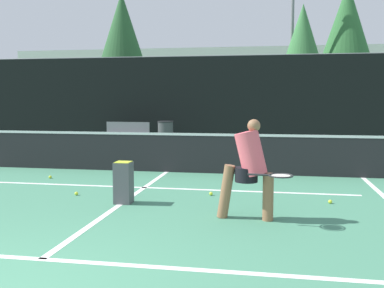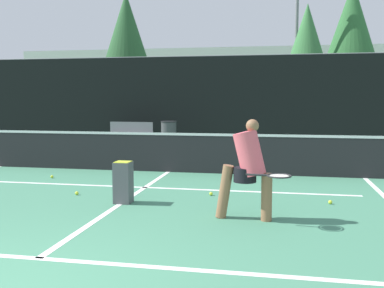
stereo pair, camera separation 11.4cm
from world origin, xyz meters
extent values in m
cube|color=white|center=(0.00, 1.24, 0.00)|extent=(11.00, 0.10, 0.01)
cube|color=white|center=(0.00, 5.29, 0.00)|extent=(8.25, 0.10, 0.01)
cube|color=white|center=(0.00, 4.23, 0.00)|extent=(0.10, 5.98, 0.01)
cube|color=#232326|center=(0.00, 7.22, 0.47)|extent=(11.00, 0.02, 0.95)
cube|color=white|center=(0.00, 7.22, 0.92)|extent=(11.00, 0.03, 0.06)
cube|color=black|center=(0.00, 14.12, 1.68)|extent=(24.00, 0.06, 3.36)
cylinder|color=slate|center=(0.00, 14.12, 3.38)|extent=(24.00, 0.04, 0.04)
cylinder|color=#8C6042|center=(2.45, 3.30, 0.35)|extent=(0.16, 0.16, 0.70)
cylinder|color=#8C6042|center=(1.83, 3.34, 0.40)|extent=(0.28, 0.18, 0.81)
cylinder|color=black|center=(2.13, 3.32, 0.66)|extent=(0.33, 0.33, 0.21)
cylinder|color=#E55966|center=(2.19, 3.32, 0.98)|extent=(0.49, 0.36, 0.71)
sphere|color=#8C6042|center=(2.23, 3.31, 1.38)|extent=(0.19, 0.19, 0.19)
cylinder|color=#262628|center=(2.31, 3.05, 0.71)|extent=(0.30, 0.05, 0.03)
torus|color=#262628|center=(2.62, 3.03, 0.71)|extent=(0.37, 0.37, 0.02)
cylinder|color=beige|center=(2.62, 3.03, 0.71)|extent=(0.28, 0.28, 0.01)
sphere|color=#D1E033|center=(-2.34, 5.91, 0.03)|extent=(0.07, 0.07, 0.07)
sphere|color=#D1E033|center=(1.41, 4.82, 0.03)|extent=(0.07, 0.07, 0.07)
sphere|color=#D1E033|center=(3.48, 4.54, 0.03)|extent=(0.07, 0.07, 0.07)
sphere|color=#D1E033|center=(-1.03, 4.39, 0.03)|extent=(0.07, 0.07, 0.07)
cube|color=#4C4C51|center=(0.02, 3.97, 0.35)|extent=(0.28, 0.28, 0.70)
cube|color=#D1E033|center=(0.02, 3.97, 0.68)|extent=(0.25, 0.25, 0.06)
cube|color=slate|center=(-2.95, 13.02, 0.44)|extent=(1.73, 0.42, 0.04)
cube|color=slate|center=(-2.94, 13.20, 0.65)|extent=(1.72, 0.10, 0.42)
cube|color=#333338|center=(-3.63, 13.04, 0.22)|extent=(0.06, 0.32, 0.44)
cube|color=#333338|center=(-2.26, 12.99, 0.22)|extent=(0.06, 0.32, 0.44)
cylinder|color=#3F3F42|center=(-1.36, 12.76, 0.45)|extent=(0.56, 0.56, 0.89)
cylinder|color=black|center=(-1.36, 12.76, 0.91)|extent=(0.58, 0.58, 0.04)
cube|color=navy|center=(4.88, 16.39, 0.40)|extent=(1.85, 4.15, 0.81)
cube|color=#1E2328|center=(4.88, 16.18, 1.08)|extent=(1.56, 2.49, 0.54)
cylinder|color=black|center=(5.71, 17.71, 0.30)|extent=(0.18, 0.60, 0.60)
cylinder|color=black|center=(5.71, 15.06, 0.30)|extent=(0.18, 0.60, 0.60)
cylinder|color=slate|center=(3.35, 19.35, 4.16)|extent=(0.16, 0.16, 8.31)
cylinder|color=brown|center=(6.00, 20.25, 1.54)|extent=(0.28, 0.28, 3.08)
cone|color=#2D6633|center=(6.00, 20.25, 5.23)|extent=(2.77, 2.77, 4.31)
cylinder|color=brown|center=(-4.92, 18.47, 1.45)|extent=(0.28, 0.28, 2.90)
cone|color=#28562D|center=(-4.92, 18.47, 4.93)|extent=(2.61, 2.61, 4.06)
cylinder|color=brown|center=(3.80, 18.55, 1.27)|extent=(0.28, 0.28, 2.54)
cone|color=#38753D|center=(3.80, 18.55, 4.32)|extent=(2.29, 2.29, 3.56)
cube|color=beige|center=(0.00, 31.90, 2.77)|extent=(36.00, 2.40, 5.55)
camera|label=1|loc=(2.49, -3.20, 1.79)|focal=42.00mm
camera|label=2|loc=(2.60, -3.18, 1.79)|focal=42.00mm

